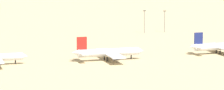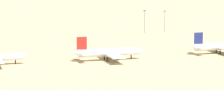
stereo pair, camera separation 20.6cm
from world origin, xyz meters
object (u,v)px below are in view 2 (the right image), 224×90
at_px(parked_jet_red_4, 108,52).
at_px(parked_jet_navy_5, 220,46).
at_px(light_pole_east, 144,20).
at_px(light_pole_west, 165,20).

xyz_separation_m(parked_jet_red_4, parked_jet_navy_5, (60.83, 2.04, -0.17)).
relative_size(parked_jet_red_4, parked_jet_navy_5, 1.05).
distance_m(parked_jet_red_4, light_pole_east, 104.23).
distance_m(parked_jet_navy_5, light_pole_west, 88.21).
bearing_deg(parked_jet_navy_5, light_pole_west, 86.13).
height_order(parked_jet_red_4, parked_jet_navy_5, parked_jet_red_4).
bearing_deg(parked_jet_navy_5, light_pole_east, 95.06).
bearing_deg(light_pole_east, parked_jet_red_4, -120.28).
relative_size(parked_jet_red_4, light_pole_west, 2.60).
bearing_deg(parked_jet_red_4, light_pole_west, 55.03).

